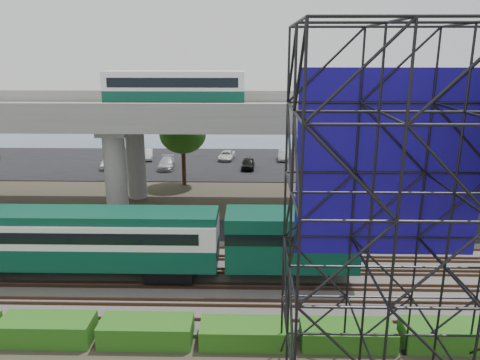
{
  "coord_description": "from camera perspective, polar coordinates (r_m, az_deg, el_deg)",
  "views": [
    {
      "loc": [
        1.13,
        -24.65,
        14.09
      ],
      "look_at": [
        0.45,
        6.0,
        5.57
      ],
      "focal_mm": 35.0,
      "sensor_mm": 36.0,
      "label": 1
    }
  ],
  "objects": [
    {
      "name": "rail_tracks",
      "position": [
        30.04,
        -1.05,
        -11.85
      ],
      "size": [
        90.0,
        9.52,
        0.16
      ],
      "color": "#472D1E",
      "rests_on": "ballast_bed"
    },
    {
      "name": "service_road",
      "position": [
        37.88,
        -0.53,
        -6.25
      ],
      "size": [
        90.0,
        5.0,
        0.08
      ],
      "primitive_type": "cube",
      "color": "black",
      "rests_on": "ground"
    },
    {
      "name": "parking_lot",
      "position": [
        60.32,
        0.16,
        2.06
      ],
      "size": [
        90.0,
        18.0,
        0.08
      ],
      "primitive_type": "cube",
      "color": "black",
      "rests_on": "ground"
    },
    {
      "name": "ballast_bed",
      "position": [
        30.13,
        -1.05,
        -12.15
      ],
      "size": [
        90.0,
        12.0,
        0.2
      ],
      "primitive_type": "cube",
      "color": "slate",
      "rests_on": "ground"
    },
    {
      "name": "hedge_strip",
      "position": [
        24.44,
        0.81,
        -18.09
      ],
      "size": [
        34.6,
        1.8,
        1.2
      ],
      "color": "#215613",
      "rests_on": "ground"
    },
    {
      "name": "trees",
      "position": [
        42.1,
        -6.68,
        3.74
      ],
      "size": [
        40.94,
        16.94,
        7.69
      ],
      "color": "#382314",
      "rests_on": "ground"
    },
    {
      "name": "parked_cars",
      "position": [
        59.58,
        0.76,
        2.54
      ],
      "size": [
        35.18,
        9.56,
        1.31
      ],
      "color": "white",
      "rests_on": "parking_lot"
    },
    {
      "name": "commuter_train",
      "position": [
        30.39,
        -16.85,
        -6.83
      ],
      "size": [
        29.3,
        3.06,
        4.3
      ],
      "color": "black",
      "rests_on": "rail_tracks"
    },
    {
      "name": "scaffold_tower",
      "position": [
        18.94,
        19.98,
        -5.91
      ],
      "size": [
        9.36,
        6.36,
        15.0
      ],
      "color": "black",
      "rests_on": "ground"
    },
    {
      "name": "harbor_water",
      "position": [
        81.88,
        0.47,
        5.63
      ],
      "size": [
        140.0,
        40.0,
        0.03
      ],
      "primitive_type": "cube",
      "color": "#40516A",
      "rests_on": "ground"
    },
    {
      "name": "ground",
      "position": [
        28.42,
        -1.21,
        -14.21
      ],
      "size": [
        140.0,
        140.0,
        0.0
      ],
      "primitive_type": "plane",
      "color": "#474233",
      "rests_on": "ground"
    },
    {
      "name": "overpass",
      "position": [
        41.11,
        -0.87,
        7.3
      ],
      "size": [
        80.0,
        12.0,
        12.4
      ],
      "color": "#9E9B93",
      "rests_on": "ground"
    }
  ]
}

